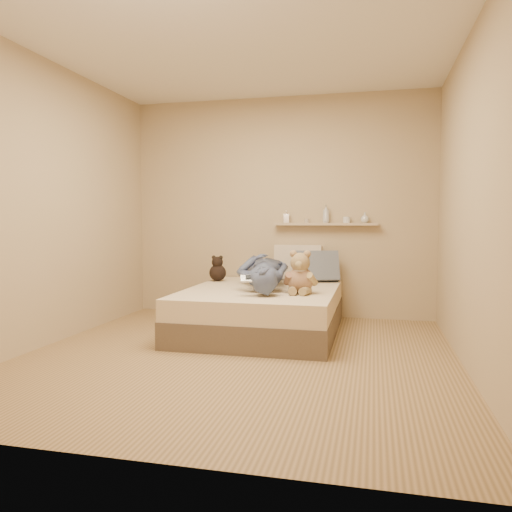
% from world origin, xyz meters
% --- Properties ---
extents(room, '(3.80, 3.80, 3.80)m').
position_xyz_m(room, '(0.00, 0.00, 1.30)').
color(room, '#A18153').
rests_on(room, ground).
extents(bed, '(1.50, 1.90, 0.45)m').
position_xyz_m(bed, '(0.00, 0.93, 0.22)').
color(bed, brown).
rests_on(bed, floor).
extents(game_console, '(0.20, 0.13, 0.06)m').
position_xyz_m(game_console, '(0.01, 0.38, 0.61)').
color(game_console, silver).
rests_on(game_console, bed).
extents(teddy_bear, '(0.34, 0.32, 0.41)m').
position_xyz_m(teddy_bear, '(0.43, 0.66, 0.62)').
color(teddy_bear, '#9F7557').
rests_on(teddy_bear, bed).
extents(dark_plush, '(0.19, 0.19, 0.30)m').
position_xyz_m(dark_plush, '(-0.63, 1.41, 0.58)').
color(dark_plush, black).
rests_on(dark_plush, bed).
extents(pillow_cream, '(0.55, 0.23, 0.42)m').
position_xyz_m(pillow_cream, '(0.24, 1.76, 0.65)').
color(pillow_cream, beige).
rests_on(pillow_cream, bed).
extents(pillow_grey, '(0.55, 0.38, 0.37)m').
position_xyz_m(pillow_grey, '(0.47, 1.62, 0.62)').
color(pillow_grey, slate).
rests_on(pillow_grey, bed).
extents(person, '(0.83, 1.55, 0.35)m').
position_xyz_m(person, '(-0.01, 1.02, 0.63)').
color(person, '#46546E').
rests_on(person, bed).
extents(wall_shelf, '(1.20, 0.12, 0.03)m').
position_xyz_m(wall_shelf, '(0.55, 1.84, 1.10)').
color(wall_shelf, tan).
rests_on(wall_shelf, wall_back).
extents(shelf_bottles, '(0.99, 0.11, 0.21)m').
position_xyz_m(shelf_bottles, '(0.61, 1.84, 1.19)').
color(shelf_bottles, white).
rests_on(shelf_bottles, wall_shelf).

